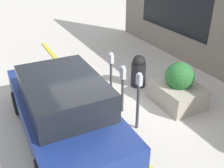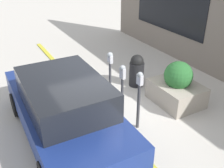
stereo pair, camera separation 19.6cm
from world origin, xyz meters
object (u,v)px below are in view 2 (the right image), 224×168
object	(u,v)px
parking_meter_nearest	(139,94)
trash_bin	(137,70)
parked_car_front	(64,107)
parking_meter_middle	(110,67)
planter_box	(177,87)
parking_meter_second	(122,80)

from	to	relation	value
parking_meter_nearest	trash_bin	distance (m)	2.34
parked_car_front	trash_bin	distance (m)	3.24
parking_meter_middle	parked_car_front	xyz separation A→B (m)	(-0.95, 1.74, -0.25)
parking_meter_middle	trash_bin	world-z (taller)	parking_meter_middle
parking_meter_middle	parking_meter_nearest	bearing A→B (deg)	178.07
trash_bin	parked_car_front	bearing A→B (deg)	114.64
parking_meter_middle	parked_car_front	distance (m)	2.00
parked_car_front	trash_bin	size ratio (longest dim) A/B	4.32
planter_box	trash_bin	size ratio (longest dim) A/B	1.35
planter_box	parked_car_front	bearing A→B (deg)	87.92
parking_meter_middle	parking_meter_second	bearing A→B (deg)	178.93
parking_meter_middle	planter_box	world-z (taller)	parking_meter_middle
parking_meter_nearest	planter_box	distance (m)	1.79
planter_box	parked_car_front	size ratio (longest dim) A/B	0.31
parking_meter_second	planter_box	xyz separation A→B (m)	(-0.37, -1.62, -0.46)
parking_meter_nearest	planter_box	bearing A→B (deg)	-74.16
parked_car_front	trash_bin	xyz separation A→B (m)	(1.34, -2.93, -0.27)
parking_meter_second	trash_bin	world-z (taller)	parking_meter_second
planter_box	trash_bin	distance (m)	1.52
parking_meter_second	planter_box	bearing A→B (deg)	-102.76
parked_car_front	parking_meter_nearest	bearing A→B (deg)	-108.74
parking_meter_second	parking_meter_middle	size ratio (longest dim) A/B	0.92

